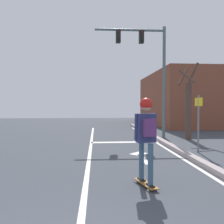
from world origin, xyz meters
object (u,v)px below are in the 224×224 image
object	(u,v)px
skater	(146,128)
skateboard	(146,183)
traffic_signal_mast	(148,59)
street_sign_post	(198,115)
roadside_tree	(188,107)

from	to	relation	value
skater	skateboard	bearing A→B (deg)	105.74
traffic_signal_mast	street_sign_post	size ratio (longest dim) A/B	2.81
skater	street_sign_post	distance (m)	4.32
skateboard	roadside_tree	bearing A→B (deg)	61.87
street_sign_post	roadside_tree	xyz separation A→B (m)	(0.90, 3.22, 0.27)
traffic_signal_mast	skateboard	bearing A→B (deg)	-102.59
skater	street_sign_post	size ratio (longest dim) A/B	0.86
skateboard	skater	size ratio (longest dim) A/B	0.46
traffic_signal_mast	skater	bearing A→B (deg)	-102.54
traffic_signal_mast	roadside_tree	xyz separation A→B (m)	(1.88, -0.83, -2.48)
skateboard	skater	xyz separation A→B (m)	(0.00, -0.01, 1.17)
skateboard	traffic_signal_mast	size ratio (longest dim) A/B	0.14
skateboard	roadside_tree	size ratio (longest dim) A/B	0.21
skateboard	roadside_tree	distance (m)	7.67
skater	roadside_tree	size ratio (longest dim) A/B	0.47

